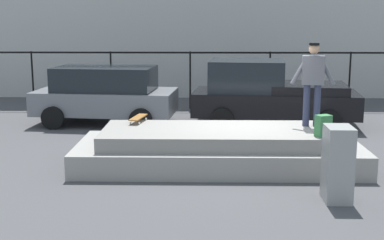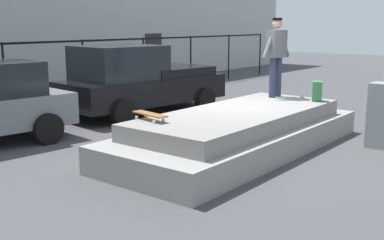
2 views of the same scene
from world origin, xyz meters
name	(u,v)px [view 1 (image 1 of 2)]	position (x,y,z in m)	size (l,w,h in m)	color
ground_plane	(244,160)	(0.00, 0.00, 0.00)	(60.00, 60.00, 0.00)	#424244
concrete_ledge	(219,149)	(-0.58, -0.46, 0.36)	(5.90, 2.35, 0.78)	gray
skateboarder	(313,78)	(1.40, -0.12, 1.82)	(0.93, 0.31, 1.76)	#2D334C
skateboard	(138,118)	(-2.34, 0.25, 0.89)	(0.34, 0.81, 0.12)	brown
backpack	(323,126)	(1.43, -1.12, 1.00)	(0.28, 0.20, 0.42)	#33723F
car_grey_hatchback_near	(106,93)	(-3.73, 3.96, 0.89)	(4.17, 2.44, 1.67)	slate
car_black_pickup_mid	(269,94)	(0.98, 3.80, 0.92)	(4.81, 2.53, 1.87)	black
utility_box	(338,164)	(1.36, -2.59, 0.64)	(0.44, 0.60, 1.29)	gray
fence_row	(230,68)	(0.00, 6.53, 1.39)	(24.06, 0.06, 1.94)	black
warehouse_building	(223,12)	(0.00, 13.45, 3.26)	(36.64, 9.30, 6.50)	#B2B2AD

